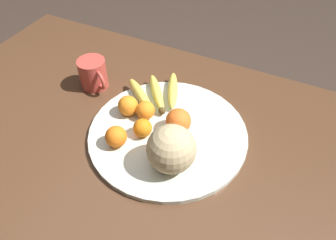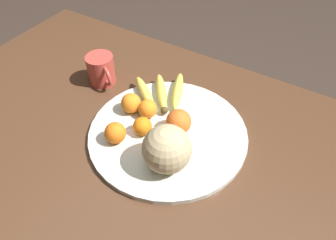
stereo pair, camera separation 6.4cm
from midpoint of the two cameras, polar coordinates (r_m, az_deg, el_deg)
The scene contains 12 objects.
ground_plane at distance 1.65m, azimuth -1.64°, elevation -20.27°, with size 12.00×12.00×0.00m, color #382B23.
kitchen_table at distance 1.08m, azimuth -2.36°, elevation -5.47°, with size 1.54×0.93×0.76m.
fruit_bowl at distance 0.99m, azimuth 1.85°, elevation -2.39°, with size 0.48×0.48×0.02m.
melon at distance 0.85m, azimuth 1.95°, elevation -5.16°, with size 0.13×0.13×0.13m.
banana_bunch at distance 1.09m, azimuth 0.53°, elevation 4.86°, with size 0.22×0.23×0.03m.
orange_front_left at distance 0.96m, azimuth -2.59°, elevation -1.16°, with size 0.06×0.06×0.06m.
orange_front_right at distance 1.03m, azimuth -4.70°, elevation 2.88°, with size 0.06×0.06×0.06m.
orange_mid_center at distance 0.95m, azimuth -7.27°, elevation -2.31°, with size 0.06×0.06×0.06m.
orange_back_left at distance 0.96m, azimuth 3.77°, elevation -0.36°, with size 0.08×0.08×0.08m.
orange_back_right at distance 1.01m, azimuth -1.76°, elevation 1.91°, with size 0.06×0.06×0.06m.
produce_tag at distance 0.98m, azimuth -5.79°, elevation -2.50°, with size 0.09×0.08×0.00m.
ceramic_mug at distance 1.17m, azimuth -10.01°, elevation 8.59°, with size 0.13×0.10×0.10m.
Camera 2 is at (-0.42, 0.54, 1.51)m, focal length 35.00 mm.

